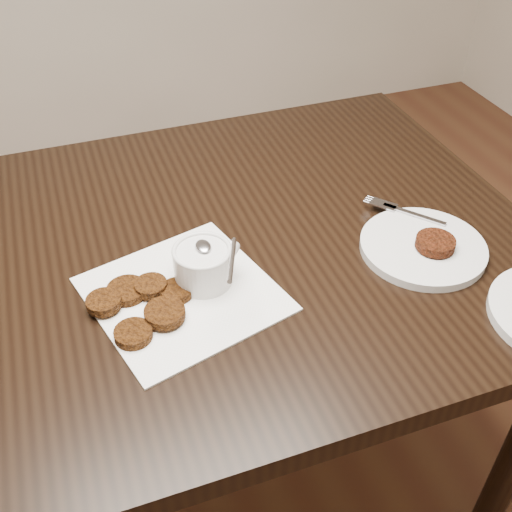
{
  "coord_description": "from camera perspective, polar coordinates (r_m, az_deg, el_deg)",
  "views": [
    {
      "loc": [
        -0.17,
        -0.66,
        1.43
      ],
      "look_at": [
        0.09,
        0.06,
        0.8
      ],
      "focal_mm": 42.84,
      "sensor_mm": 36.0,
      "label": 1
    }
  ],
  "objects": [
    {
      "name": "sauce_ramekin",
      "position": [
        0.97,
        -5.09,
        0.64
      ],
      "size": [
        0.16,
        0.16,
        0.13
      ],
      "primitive_type": null,
      "rotation": [
        0.0,
        0.0,
        0.27
      ],
      "color": "silver",
      "rests_on": "napkin"
    },
    {
      "name": "plate_with_patty",
      "position": [
        1.11,
        15.38,
        1.13
      ],
      "size": [
        0.31,
        0.31,
        0.03
      ],
      "primitive_type": null,
      "rotation": [
        0.0,
        0.0,
        -0.89
      ],
      "color": "silver",
      "rests_on": "table"
    },
    {
      "name": "table",
      "position": [
        1.35,
        -7.81,
        -12.24
      ],
      "size": [
        1.39,
        0.89,
        0.75
      ],
      "primitive_type": "cube",
      "color": "black",
      "rests_on": "floor"
    },
    {
      "name": "napkin",
      "position": [
        1.0,
        -6.83,
        -3.54
      ],
      "size": [
        0.34,
        0.34,
        0.0
      ],
      "primitive_type": "cube",
      "rotation": [
        0.0,
        0.0,
        0.26
      ],
      "color": "white",
      "rests_on": "table"
    },
    {
      "name": "patty_cluster",
      "position": [
        0.98,
        -10.62,
        -4.22
      ],
      "size": [
        0.27,
        0.27,
        0.02
      ],
      "primitive_type": null,
      "rotation": [
        0.0,
        0.0,
        0.4
      ],
      "color": "#572B0B",
      "rests_on": "napkin"
    }
  ]
}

